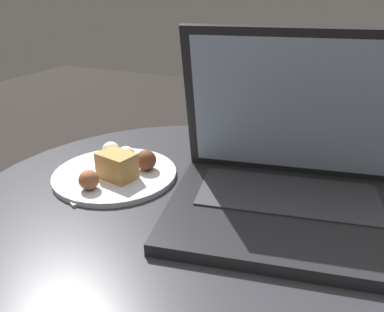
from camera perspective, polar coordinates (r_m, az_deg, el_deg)
table at (r=0.66m, az=0.19°, el=-17.55°), size 0.74×0.74×0.52m
laptop at (r=0.57m, az=14.71°, el=-3.11°), size 0.38×0.32×0.26m
beer_glass at (r=0.73m, az=6.16°, el=8.99°), size 0.06×0.06×0.23m
snack_plate at (r=0.67m, az=-11.37°, el=-2.02°), size 0.22×0.22×0.05m
fork at (r=0.64m, az=-9.31°, el=-4.39°), size 0.10×0.17×0.00m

